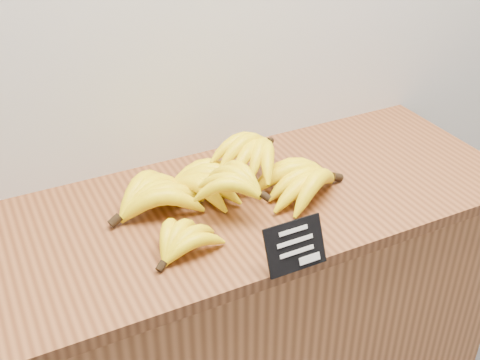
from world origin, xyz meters
name	(u,v)px	position (x,y,z in m)	size (l,w,h in m)	color
counter	(232,346)	(0.05, 2.75, 0.45)	(1.39, 0.50, 0.90)	#AD6837
counter_top	(231,208)	(0.05, 2.75, 0.92)	(1.41, 0.54, 0.03)	brown
chalkboard_sign	(295,246)	(0.06, 2.49, 0.98)	(0.13, 0.01, 0.10)	black
banana_pile	(224,186)	(0.03, 2.76, 0.98)	(0.56, 0.36, 0.12)	#FFEA0A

